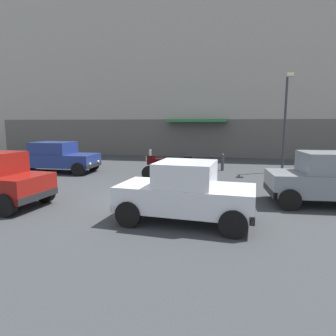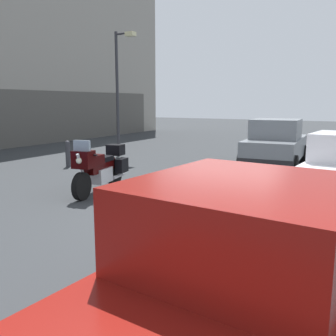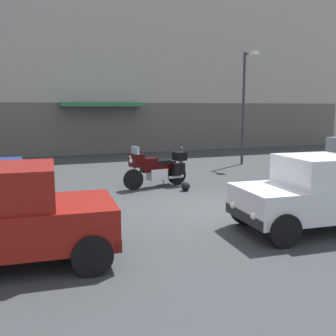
{
  "view_description": "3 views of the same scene",
  "coord_description": "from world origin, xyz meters",
  "px_view_note": "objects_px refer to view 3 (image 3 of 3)",
  "views": [
    {
      "loc": [
        2.6,
        -9.53,
        2.51
      ],
      "look_at": [
        0.37,
        0.96,
        0.89
      ],
      "focal_mm": 31.75,
      "sensor_mm": 36.0,
      "label": 1
    },
    {
      "loc": [
        -7.12,
        -2.77,
        2.2
      ],
      "look_at": [
        0.12,
        1.34,
        0.73
      ],
      "focal_mm": 39.77,
      "sensor_mm": 36.0,
      "label": 2
    },
    {
      "loc": [
        -4.29,
        -8.57,
        2.55
      ],
      "look_at": [
        -0.42,
        1.34,
        0.9
      ],
      "focal_mm": 41.83,
      "sensor_mm": 36.0,
      "label": 3
    }
  ],
  "objects_px": {
    "motorcycle": "(157,168)",
    "helmet": "(185,186)",
    "streetlamp_curbside": "(245,97)",
    "car_compact_side": "(317,194)",
    "bollard_curbside": "(181,157)"
  },
  "relations": [
    {
      "from": "car_compact_side",
      "to": "streetlamp_curbside",
      "type": "relative_size",
      "value": 0.72
    },
    {
      "from": "helmet",
      "to": "car_compact_side",
      "type": "bearing_deg",
      "value": -77.54
    },
    {
      "from": "helmet",
      "to": "bollard_curbside",
      "type": "relative_size",
      "value": 0.31
    },
    {
      "from": "motorcycle",
      "to": "helmet",
      "type": "distance_m",
      "value": 1.19
    },
    {
      "from": "streetlamp_curbside",
      "to": "bollard_curbside",
      "type": "relative_size",
      "value": 5.43
    },
    {
      "from": "car_compact_side",
      "to": "bollard_curbside",
      "type": "height_order",
      "value": "car_compact_side"
    },
    {
      "from": "helmet",
      "to": "car_compact_side",
      "type": "relative_size",
      "value": 0.08
    },
    {
      "from": "car_compact_side",
      "to": "streetlamp_curbside",
      "type": "height_order",
      "value": "streetlamp_curbside"
    },
    {
      "from": "car_compact_side",
      "to": "motorcycle",
      "type": "bearing_deg",
      "value": -68.97
    },
    {
      "from": "motorcycle",
      "to": "car_compact_side",
      "type": "relative_size",
      "value": 0.63
    },
    {
      "from": "motorcycle",
      "to": "streetlamp_curbside",
      "type": "height_order",
      "value": "streetlamp_curbside"
    },
    {
      "from": "motorcycle",
      "to": "streetlamp_curbside",
      "type": "bearing_deg",
      "value": -158.62
    },
    {
      "from": "motorcycle",
      "to": "helmet",
      "type": "height_order",
      "value": "motorcycle"
    },
    {
      "from": "helmet",
      "to": "streetlamp_curbside",
      "type": "distance_m",
      "value": 6.95
    },
    {
      "from": "streetlamp_curbside",
      "to": "bollard_curbside",
      "type": "xyz_separation_m",
      "value": [
        -3.06,
        -0.0,
        -2.51
      ]
    }
  ]
}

